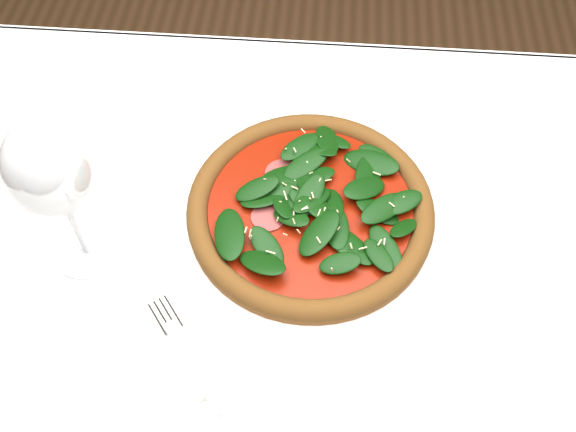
# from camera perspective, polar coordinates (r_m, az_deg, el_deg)

# --- Properties ---
(dining_table) EXTENTS (1.21, 0.81, 0.75)m
(dining_table) POSITION_cam_1_polar(r_m,az_deg,el_deg) (0.88, 3.13, -7.37)
(dining_table) COLOR white
(dining_table) RESTS_ON ground
(plate) EXTENTS (0.36, 0.36, 0.02)m
(plate) POSITION_cam_1_polar(r_m,az_deg,el_deg) (0.82, 1.97, 0.00)
(plate) COLOR white
(plate) RESTS_ON dining_table
(pizza) EXTENTS (0.41, 0.41, 0.04)m
(pizza) POSITION_cam_1_polar(r_m,az_deg,el_deg) (0.80, 2.01, 0.83)
(pizza) COLOR brown
(pizza) RESTS_ON plate
(wine_glass) EXTENTS (0.09, 0.09, 0.22)m
(wine_glass) POSITION_cam_1_polar(r_m,az_deg,el_deg) (0.71, -20.44, 3.57)
(wine_glass) COLOR silver
(wine_glass) RESTS_ON dining_table
(napkin) EXTENTS (0.17, 0.14, 0.01)m
(napkin) POSITION_cam_1_polar(r_m,az_deg,el_deg) (0.73, -8.17, -13.27)
(napkin) COLOR white
(napkin) RESTS_ON dining_table
(fork) EXTENTS (0.11, 0.14, 0.00)m
(fork) POSITION_cam_1_polar(r_m,az_deg,el_deg) (0.74, -9.31, -11.27)
(fork) COLOR silver
(fork) RESTS_ON napkin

